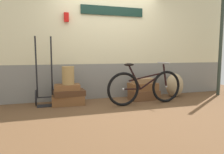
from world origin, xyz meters
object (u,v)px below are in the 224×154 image
object	(u,v)px
suitcase_2	(67,87)
suitcase_4	(143,87)
wicker_basket	(68,75)
bicycle	(145,87)
suitcase_0	(68,100)
luggage_trolley	(45,90)
suitcase_3	(144,95)
burlap_sack	(175,85)
suitcase_5	(144,81)
suitcase_1	(69,93)

from	to	relation	value
suitcase_2	suitcase_4	bearing A→B (deg)	3.39
wicker_basket	bicycle	xyz separation A→B (m)	(1.58, -0.43, -0.26)
suitcase_0	suitcase_4	bearing A→B (deg)	1.76
luggage_trolley	suitcase_3	bearing A→B (deg)	-2.80
suitcase_3	suitcase_4	world-z (taller)	suitcase_4
suitcase_4	wicker_basket	size ratio (longest dim) A/B	1.72
suitcase_2	burlap_sack	distance (m)	2.66
suitcase_4	bicycle	distance (m)	0.48
suitcase_4	bicycle	world-z (taller)	bicycle
suitcase_3	suitcase_5	world-z (taller)	suitcase_5
suitcase_5	burlap_sack	size ratio (longest dim) A/B	0.84
suitcase_2	suitcase_3	distance (m)	1.81
suitcase_1	suitcase_5	bearing A→B (deg)	-2.90
suitcase_3	wicker_basket	distance (m)	1.84
suitcase_1	suitcase_0	bearing A→B (deg)	156.34
suitcase_4	luggage_trolley	xyz separation A→B (m)	(-2.22, 0.10, 0.01)
bicycle	burlap_sack	bearing A→B (deg)	24.64
wicker_basket	burlap_sack	xyz separation A→B (m)	(2.63, 0.05, -0.33)
suitcase_3	bicycle	bearing A→B (deg)	-117.10
suitcase_3	wicker_basket	size ratio (longest dim) A/B	1.79
suitcase_2	bicycle	distance (m)	1.66
suitcase_2	suitcase_0	bearing A→B (deg)	38.04
suitcase_0	suitcase_3	size ratio (longest dim) A/B	0.98
suitcase_0	bicycle	size ratio (longest dim) A/B	0.38
burlap_sack	suitcase_2	bearing A→B (deg)	-179.06
suitcase_1	luggage_trolley	world-z (taller)	luggage_trolley
suitcase_4	wicker_basket	xyz separation A→B (m)	(-1.74, -0.02, 0.32)
suitcase_0	suitcase_1	bearing A→B (deg)	-18.91
wicker_basket	suitcase_4	bearing A→B (deg)	0.52
suitcase_3	bicycle	size ratio (longest dim) A/B	0.39
suitcase_3	suitcase_4	xyz separation A→B (m)	(-0.02, 0.01, 0.20)
luggage_trolley	bicycle	world-z (taller)	luggage_trolley
suitcase_0	suitcase_1	world-z (taller)	suitcase_1
suitcase_4	suitcase_5	bearing A→B (deg)	-25.14
suitcase_5	suitcase_3	bearing A→B (deg)	-39.62
luggage_trolley	wicker_basket	bearing A→B (deg)	-13.19
luggage_trolley	burlap_sack	world-z (taller)	luggage_trolley
burlap_sack	luggage_trolley	bearing A→B (deg)	178.89
suitcase_1	burlap_sack	distance (m)	2.62
suitcase_0	suitcase_5	size ratio (longest dim) A/B	1.35
suitcase_1	suitcase_3	bearing A→B (deg)	-3.17
luggage_trolley	bicycle	xyz separation A→B (m)	(2.06, -0.54, 0.06)
suitcase_5	luggage_trolley	xyz separation A→B (m)	(-2.23, 0.10, -0.13)
wicker_basket	bicycle	size ratio (longest dim) A/B	0.22
suitcase_1	bicycle	bearing A→B (deg)	-18.67
suitcase_0	luggage_trolley	bearing A→B (deg)	170.56
wicker_basket	burlap_sack	distance (m)	2.66
suitcase_0	burlap_sack	bearing A→B (deg)	2.55
suitcase_4	suitcase_2	bearing A→B (deg)	178.47
suitcase_2	luggage_trolley	bearing A→B (deg)	170.16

